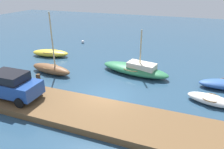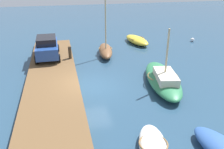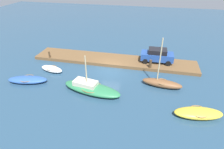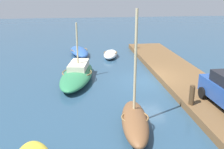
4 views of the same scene
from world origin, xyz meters
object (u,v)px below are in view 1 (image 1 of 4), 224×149
Objects in this scene: rowboat_yellow at (50,53)px; rowboat_brown at (51,69)px; mooring_post_west at (38,81)px; sailboat_green at (135,69)px; mooring_post_mid_west at (39,81)px; dinghy_white at (211,100)px; parked_car at (10,85)px; marker_buoy at (83,42)px.

rowboat_yellow is 5.00m from rowboat_brown.
rowboat_brown is at bearing 111.80° from mooring_post_west.
sailboat_green is at bearing 45.64° from mooring_post_west.
mooring_post_west is at bearing -69.21° from rowboat_yellow.
rowboat_yellow is 4.14× the size of mooring_post_mid_west.
sailboat_green reaches higher than dinghy_white.
rowboat_yellow is at bearing 121.21° from mooring_post_mid_west.
rowboat_brown is at bearing 96.45° from parked_car.
sailboat_green is 8.06m from mooring_post_mid_west.
marker_buoy is (0.69, 6.15, -0.16)m from rowboat_yellow.
parked_car is at bearing -119.21° from sailboat_green.
dinghy_white is at bearing 4.97° from rowboat_brown.
sailboat_green is 6.46× the size of mooring_post_west.
mooring_post_mid_west is at bearing -123.31° from sailboat_green.
dinghy_white is (5.98, -3.08, -0.17)m from sailboat_green.
marker_buoy is at bearing 105.48° from mooring_post_mid_west.
mooring_post_mid_west is (0.11, 0.00, 0.01)m from mooring_post_west.
sailboat_green is 10.09m from rowboat_yellow.
mooring_post_mid_west is (1.41, -3.27, 0.47)m from rowboat_brown.
mooring_post_mid_west is at bearing -153.11° from dinghy_white.
sailboat_green is at bearing 166.37° from dinghy_white.
mooring_post_mid_west reaches higher than rowboat_yellow.
mooring_post_west is (-11.66, -2.73, 0.60)m from dinghy_white.
rowboat_yellow is 16.60m from dinghy_white.
marker_buoy is at bearing 105.06° from mooring_post_west.
mooring_post_west is (4.30, -7.27, 0.54)m from rowboat_yellow.
dinghy_white is (15.96, -4.54, -0.06)m from rowboat_yellow.
rowboat_yellow reaches higher than marker_buoy.
parked_car reaches higher than dinghy_white.
parked_car is at bearing -112.63° from mooring_post_mid_west.
rowboat_yellow is at bearing 110.96° from parked_car.
dinghy_white is 7.91× the size of marker_buoy.
rowboat_yellow is 4.26× the size of mooring_post_west.
mooring_post_west is (1.31, -3.27, 0.46)m from rowboat_brown.
parked_car is 10.01× the size of marker_buoy.
parked_car is (-0.75, -1.81, 0.39)m from mooring_post_mid_west.
parked_car is at bearing -77.91° from rowboat_yellow.
parked_car is (-0.65, -1.81, 0.40)m from mooring_post_west.
dinghy_white is 13.16m from parked_car.
mooring_post_west reaches higher than rowboat_yellow.
marker_buoy is at bearing 158.61° from dinghy_white.
rowboat_yellow is 9.83m from parked_car.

